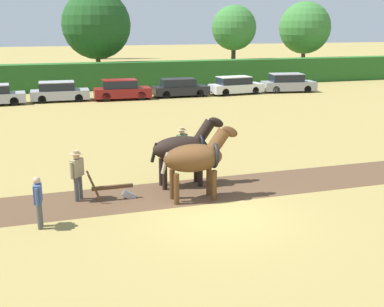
# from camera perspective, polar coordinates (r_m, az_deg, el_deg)

# --- Properties ---
(ground_plane) EXTENTS (240.00, 240.00, 0.00)m
(ground_plane) POSITION_cam_1_polar(r_m,az_deg,el_deg) (14.93, 3.26, -7.29)
(ground_plane) COLOR #998447
(plowed_furrow_strip) EXTENTS (34.95, 2.70, 0.01)m
(plowed_furrow_strip) POSITION_cam_1_polar(r_m,az_deg,el_deg) (16.25, -18.74, -6.19)
(plowed_furrow_strip) COLOR brown
(plowed_furrow_strip) RESTS_ON ground
(hedgerow) EXTENTS (63.33, 1.83, 2.36)m
(hedgerow) POSITION_cam_1_polar(r_m,az_deg,el_deg) (44.13, -10.86, 9.00)
(hedgerow) COLOR #286023
(hedgerow) RESTS_ON ground
(tree_center) EXTENTS (6.40, 6.40, 8.81)m
(tree_center) POSITION_cam_1_polar(r_m,az_deg,el_deg) (47.35, -11.26, 14.74)
(tree_center) COLOR brown
(tree_center) RESTS_ON ground
(tree_center_right) EXTENTS (4.47, 4.47, 7.54)m
(tree_center_right) POSITION_cam_1_polar(r_m,az_deg,el_deg) (49.95, 5.00, 14.60)
(tree_center_right) COLOR #423323
(tree_center_right) RESTS_ON ground
(tree_right) EXTENTS (5.50, 5.50, 8.02)m
(tree_right) POSITION_cam_1_polar(r_m,az_deg,el_deg) (54.64, 13.22, 14.30)
(tree_right) COLOR brown
(tree_right) RESTS_ON ground
(church_spire) EXTENTS (2.65, 2.65, 17.21)m
(church_spire) POSITION_cam_1_polar(r_m,az_deg,el_deg) (83.15, -11.28, 17.14)
(church_spire) COLOR gray
(church_spire) RESTS_ON ground
(draft_horse_lead_left) EXTENTS (2.70, 0.98, 2.51)m
(draft_horse_lead_left) POSITION_cam_1_polar(r_m,az_deg,el_deg) (15.77, 0.53, -0.50)
(draft_horse_lead_left) COLOR #513319
(draft_horse_lead_left) RESTS_ON ground
(draft_horse_lead_right) EXTENTS (2.78, 0.91, 2.53)m
(draft_horse_lead_right) POSITION_cam_1_polar(r_m,az_deg,el_deg) (17.16, -0.96, 0.69)
(draft_horse_lead_right) COLOR black
(draft_horse_lead_right) RESTS_ON ground
(plow) EXTENTS (1.60, 0.46, 1.13)m
(plow) POSITION_cam_1_polar(r_m,az_deg,el_deg) (16.26, -8.95, -4.35)
(plow) COLOR #4C331E
(plow) RESTS_ON ground
(farmer_at_plow) EXTENTS (0.47, 0.53, 1.71)m
(farmer_at_plow) POSITION_cam_1_polar(r_m,az_deg,el_deg) (16.22, -13.45, -2.08)
(farmer_at_plow) COLOR #4C4C4C
(farmer_at_plow) RESTS_ON ground
(farmer_beside_team) EXTENTS (0.56, 0.44, 1.70)m
(farmer_beside_team) POSITION_cam_1_polar(r_m,az_deg,el_deg) (19.33, -1.20, 1.07)
(farmer_beside_team) COLOR #38332D
(farmer_beside_team) RESTS_ON ground
(farmer_onlooker_left) EXTENTS (0.24, 0.63, 1.54)m
(farmer_onlooker_left) POSITION_cam_1_polar(r_m,az_deg,el_deg) (14.39, -17.76, -5.15)
(farmer_onlooker_left) COLOR #4C4C4C
(farmer_onlooker_left) RESTS_ON ground
(parked_car_center_left) EXTENTS (4.31, 1.89, 1.49)m
(parked_car_center_left) POSITION_cam_1_polar(r_m,az_deg,el_deg) (37.97, -15.47, 7.06)
(parked_car_center_left) COLOR #A8A8B2
(parked_car_center_left) RESTS_ON ground
(parked_car_center) EXTENTS (4.39, 1.91, 1.55)m
(parked_car_center) POSITION_cam_1_polar(r_m,az_deg,el_deg) (37.85, -8.35, 7.47)
(parked_car_center) COLOR maroon
(parked_car_center) RESTS_ON ground
(parked_car_center_right) EXTENTS (4.48, 1.89, 1.45)m
(parked_car_center_right) POSITION_cam_1_polar(r_m,az_deg,el_deg) (39.06, -1.46, 7.79)
(parked_car_center_right) COLOR black
(parked_car_center_right) RESTS_ON ground
(parked_car_right) EXTENTS (4.59, 2.12, 1.47)m
(parked_car_right) POSITION_cam_1_polar(r_m,az_deg,el_deg) (40.53, 5.18, 8.02)
(parked_car_right) COLOR silver
(parked_car_right) RESTS_ON ground
(parked_car_far_right) EXTENTS (4.69, 2.46, 1.58)m
(parked_car_far_right) POSITION_cam_1_polar(r_m,az_deg,el_deg) (42.49, 11.30, 8.18)
(parked_car_far_right) COLOR #9E9EA8
(parked_car_far_right) RESTS_ON ground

